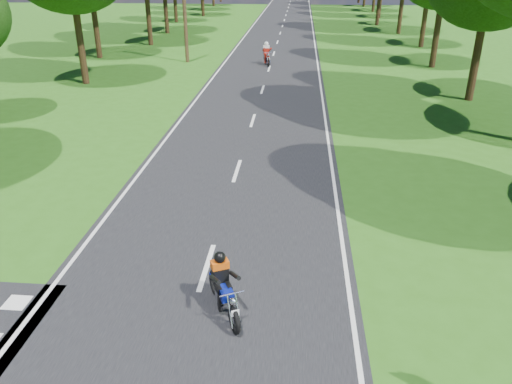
{
  "coord_description": "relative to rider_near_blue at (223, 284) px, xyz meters",
  "views": [
    {
      "loc": [
        2.03,
        -7.86,
        6.65
      ],
      "look_at": [
        1.01,
        4.0,
        1.1
      ],
      "focal_mm": 35.0,
      "sensor_mm": 36.0,
      "label": 1
    }
  ],
  "objects": [
    {
      "name": "road_markings",
      "position": [
        -0.79,
        47.73,
        -0.66
      ],
      "size": [
        7.4,
        140.0,
        0.01
      ],
      "color": "silver",
      "rests_on": "main_road"
    },
    {
      "name": "rider_near_blue",
      "position": [
        0.0,
        0.0,
        0.0
      ],
      "size": [
        1.19,
        1.68,
        1.34
      ],
      "primitive_type": null,
      "rotation": [
        0.0,
        0.0,
        0.46
      ],
      "color": "#0D1B95",
      "rests_on": "main_road"
    },
    {
      "name": "ground",
      "position": [
        -0.65,
        -0.4,
        -0.69
      ],
      "size": [
        160.0,
        160.0,
        0.0
      ],
      "primitive_type": "plane",
      "color": "#275814",
      "rests_on": "ground"
    },
    {
      "name": "rider_far_red",
      "position": [
        -0.91,
        26.93,
        0.1
      ],
      "size": [
        1.0,
        1.94,
        1.54
      ],
      "primitive_type": null,
      "rotation": [
        0.0,
        0.0,
        0.22
      ],
      "color": "maroon",
      "rests_on": "main_road"
    },
    {
      "name": "main_road",
      "position": [
        -0.65,
        49.6,
        -0.68
      ],
      "size": [
        7.0,
        140.0,
        0.02
      ],
      "primitive_type": "cube",
      "color": "black",
      "rests_on": "ground"
    },
    {
      "name": "telegraph_pole",
      "position": [
        -6.65,
        27.6,
        3.38
      ],
      "size": [
        1.2,
        0.26,
        8.0
      ],
      "color": "#382616",
      "rests_on": "ground"
    }
  ]
}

